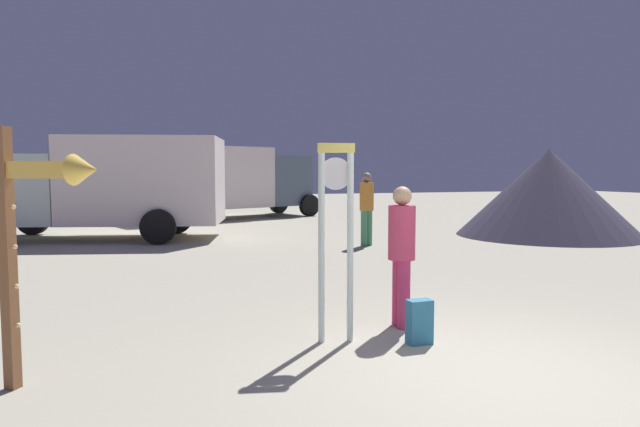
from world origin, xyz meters
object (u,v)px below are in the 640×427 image
Objects in this scene: person_distant at (367,205)px; box_truck_far at (231,179)px; box_truck_near at (118,184)px; person_near_clock at (402,249)px; standing_clock at (336,224)px; arrow_sign at (37,219)px; backpack at (419,322)px; dome_tent at (548,192)px.

box_truck_far is at bearing 100.93° from person_distant.
person_near_clock is at bearing -71.66° from box_truck_near.
box_truck_near is (-3.38, 10.20, 0.60)m from person_near_clock.
arrow_sign reaches higher than standing_clock.
standing_clock is at bearing 156.18° from backpack.
dome_tent reaches higher than person_distant.
dome_tent is at bearing 40.09° from person_near_clock.
person_near_clock is (3.72, 0.78, -0.52)m from arrow_sign.
person_distant is at bearing -30.60° from box_truck_near.
box_truck_near reaches higher than dome_tent.
standing_clock is 7.80m from person_distant.
person_distant is at bearing 69.55° from person_near_clock.
box_truck_far is (-1.80, 9.33, 0.55)m from person_distant.
box_truck_near reaches higher than arrow_sign.
person_near_clock is at bearing 16.49° from standing_clock.
dome_tent is at bearing 42.19° from backpack.
backpack is 11.41m from dome_tent.
arrow_sign is at bearing -177.79° from backpack.
arrow_sign is at bearing -129.70° from person_distant.
box_truck_far reaches higher than backpack.
backpack is at bearing -137.81° from dome_tent.
dome_tent reaches higher than arrow_sign.
backpack is (-0.11, -0.64, -0.70)m from person_near_clock.
box_truck_near is at bearing 103.16° from standing_clock.
box_truck_far is (4.09, 5.85, 0.04)m from box_truck_near.
box_truck_far is at bearing 129.99° from dome_tent.
arrow_sign is 10.99m from box_truck_near.
person_distant reaches higher than backpack.
standing_clock is 10.77m from box_truck_near.
person_distant is (2.51, 6.72, 0.09)m from person_near_clock.
person_near_clock is 16.08m from box_truck_far.
dome_tent is at bearing 32.86° from arrow_sign.
backpack is (0.82, -0.36, -1.04)m from standing_clock.
backpack is 16.76m from box_truck_far.
standing_clock is 11.75m from dome_tent.
person_near_clock is at bearing -110.45° from person_distant.
person_near_clock is 10.86m from dome_tent.
person_distant is 0.36× the size of dome_tent.
person_distant is (3.44, 7.00, -0.26)m from standing_clock.
person_distant is at bearing 70.41° from backpack.
arrow_sign is 0.34× the size of box_truck_near.
box_truck_far reaches higher than arrow_sign.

